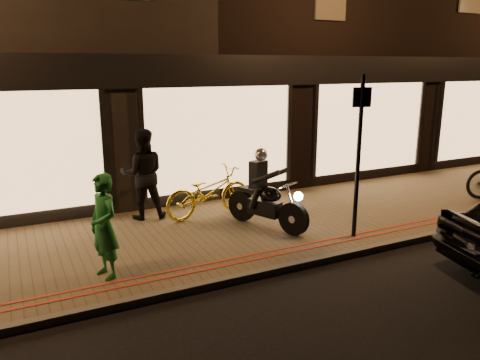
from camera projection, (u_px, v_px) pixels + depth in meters
name	position (u px, v px, depth m)	size (l,w,h in m)	color
ground	(318.00, 266.00, 7.83)	(90.00, 90.00, 0.00)	black
sidewalk	(260.00, 227.00, 9.56)	(50.00, 4.00, 0.12)	brown
kerb_stone	(316.00, 261.00, 7.86)	(50.00, 0.14, 0.12)	#59544C
red_kerb_lines	(300.00, 248.00, 8.28)	(50.00, 0.26, 0.01)	#9A280E
building_row	(153.00, 33.00, 14.63)	(48.00, 10.11, 8.50)	black
motorcycle	(265.00, 197.00, 9.22)	(0.90, 1.84, 1.59)	black
sign_post	(359.00, 149.00, 8.48)	(0.35, 0.11, 3.00)	black
bicycle_gold	(208.00, 192.00, 9.94)	(0.70, 2.01, 1.05)	yellow
person_green	(104.00, 226.00, 6.99)	(0.59, 0.39, 1.61)	#1F7731
person_dark	(143.00, 174.00, 9.72)	(0.92, 0.72, 1.90)	black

